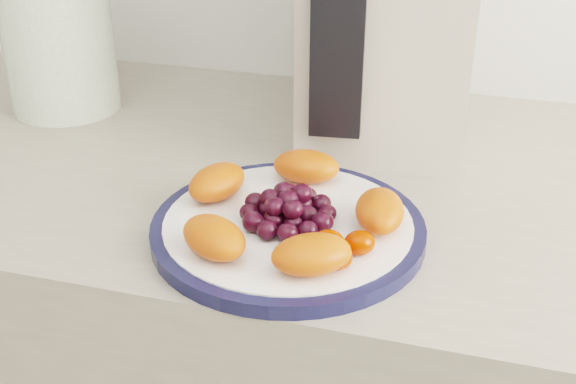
# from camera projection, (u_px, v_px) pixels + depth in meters

# --- Properties ---
(plate_rim) EXTENTS (0.28, 0.28, 0.01)m
(plate_rim) POSITION_uv_depth(u_px,v_px,m) (288.00, 229.00, 0.73)
(plate_rim) COLOR #131637
(plate_rim) RESTS_ON counter
(plate_face) EXTENTS (0.25, 0.25, 0.02)m
(plate_face) POSITION_uv_depth(u_px,v_px,m) (288.00, 228.00, 0.73)
(plate_face) COLOR white
(plate_face) RESTS_ON counter
(canister) EXTENTS (0.15, 0.15, 0.18)m
(canister) POSITION_uv_depth(u_px,v_px,m) (60.00, 46.00, 1.00)
(canister) COLOR #426817
(canister) RESTS_ON counter
(appliance_body) EXTENTS (0.23, 0.29, 0.34)m
(appliance_body) POSITION_uv_depth(u_px,v_px,m) (388.00, 1.00, 0.89)
(appliance_body) COLOR #BBB09F
(appliance_body) RESTS_ON counter
(appliance_panel) EXTENTS (0.06, 0.03, 0.25)m
(appliance_panel) POSITION_uv_depth(u_px,v_px,m) (338.00, 26.00, 0.77)
(appliance_panel) COLOR black
(appliance_panel) RESTS_ON appliance_body
(fruit_plate) EXTENTS (0.24, 0.23, 0.04)m
(fruit_plate) POSITION_uv_depth(u_px,v_px,m) (289.00, 210.00, 0.71)
(fruit_plate) COLOR red
(fruit_plate) RESTS_ON plate_face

